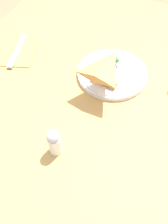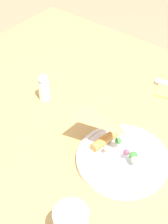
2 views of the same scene
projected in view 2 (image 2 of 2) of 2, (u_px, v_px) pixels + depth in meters
The scene contains 3 objects.
dining_table at pixel (112, 147), 1.05m from camera, with size 1.29×0.90×0.78m.
plate_pizza at pixel (122, 157), 0.88m from camera, with size 0.24×0.24×0.05m.
salt_shaker at pixel (44, 87), 1.04m from camera, with size 0.03×0.03×0.09m.
Camera 2 is at (0.37, -0.61, 1.47)m, focal length 55.00 mm.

